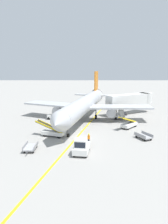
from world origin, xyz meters
name	(u,v)px	position (x,y,z in m)	size (l,w,h in m)	color
ground_plane	(80,138)	(0.00, 0.00, 0.00)	(300.00, 300.00, 0.00)	gray
taxi_line_yellow	(84,129)	(0.59, 5.00, 0.00)	(0.30, 80.00, 0.01)	yellow
airliner	(85,104)	(0.72, 12.28, 3.42)	(27.95, 35.01, 10.10)	#B2B5BA
jet_bridge	(133,99)	(12.42, 19.08, 3.54)	(12.23, 8.87, 4.85)	silver
pushback_tug	(81,147)	(0.32, -6.83, 0.99)	(2.38, 3.83, 2.20)	silver
baggage_tug_near_wing	(54,115)	(-6.11, 12.98, 0.93)	(2.45, 1.42, 2.10)	silver
baggage_tug_by_cargo_door	(120,115)	(8.41, 13.05, 0.93)	(2.48, 1.48, 2.10)	silver
belt_loader_forward_hold	(129,124)	(9.05, 6.05, 0.78)	(4.20, 4.61, 2.59)	silver
belt_loader_aft_hold	(53,132)	(-4.57, 0.78, 0.78)	(5.14, 2.83, 2.59)	silver
baggage_cart_loaded	(31,147)	(-6.73, -5.58, 0.47)	(1.58, 3.77, 0.94)	#A5A5A8
baggage_cart_empty_trailing	(143,136)	(10.18, -0.47, 0.47)	(2.61, 3.73, 0.94)	#A5A5A8
ground_crew_marshaller	(89,139)	(1.36, -3.19, 0.91)	(0.36, 0.24, 1.70)	#26262D
safety_cone_nose_left	(76,144)	(-0.46, -3.62, 0.22)	(0.36, 0.36, 0.44)	orange
safety_cone_nose_right	(59,124)	(-4.42, 7.91, 0.22)	(0.36, 0.36, 0.44)	orange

